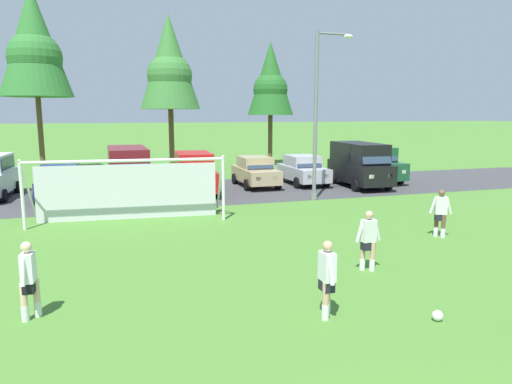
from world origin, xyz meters
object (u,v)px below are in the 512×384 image
object	(u,v)px
parked_car_slot_center_left	(128,171)
parked_car_slot_center_right	(256,171)
parked_car_slot_right	(303,170)
parked_car_slot_end	(372,164)
player_winger_left	(368,241)
player_midfield_center	(29,280)
parked_car_slot_far_right	(360,164)
street_lamp	(319,115)
soccer_ball	(438,316)
player_striker_near	(440,213)
parked_car_slot_center	(194,173)
parked_car_slot_left	(61,181)
player_defender_far	(327,279)
soccer_goal	(128,188)

from	to	relation	value
parked_car_slot_center_left	parked_car_slot_center_right	xyz separation A→B (m)	(7.14, 1.62, -0.47)
parked_car_slot_right	parked_car_slot_end	world-z (taller)	parked_car_slot_end
player_winger_left	parked_car_slot_right	xyz separation A→B (m)	(4.47, 14.85, 0.05)
player_midfield_center	player_winger_left	world-z (taller)	same
parked_car_slot_far_right	street_lamp	distance (m)	5.81
soccer_ball	player_striker_near	xyz separation A→B (m)	(4.44, 5.51, 0.71)
soccer_ball	parked_car_slot_center	size ratio (longest dim) A/B	0.05
parked_car_slot_left	street_lamp	size ratio (longest dim) A/B	0.54
player_striker_near	parked_car_slot_right	world-z (taller)	parked_car_slot_right
parked_car_slot_far_right	street_lamp	xyz separation A→B (m)	(-4.07, -3.08, 2.77)
player_defender_far	parked_car_slot_far_right	world-z (taller)	parked_car_slot_far_right
player_striker_near	street_lamp	world-z (taller)	street_lamp
soccer_ball	parked_car_slot_center	world-z (taller)	parked_car_slot_center
soccer_ball	parked_car_slot_right	size ratio (longest dim) A/B	0.05
soccer_goal	parked_car_slot_center	distance (m)	6.52
player_midfield_center	parked_car_slot_left	bearing A→B (deg)	92.48
parked_car_slot_right	street_lamp	size ratio (longest dim) A/B	0.53
player_defender_far	parked_car_slot_far_right	bearing A→B (deg)	58.13
player_midfield_center	player_defender_far	bearing A→B (deg)	-16.86
parked_car_slot_center_right	player_midfield_center	bearing A→B (deg)	-122.11
parked_car_slot_center_right	parked_car_slot_end	bearing A→B (deg)	-2.95
parked_car_slot_far_right	player_striker_near	bearing A→B (deg)	-105.79
soccer_ball	parked_car_slot_center_left	world-z (taller)	parked_car_slot_center_left
player_midfield_center	street_lamp	size ratio (longest dim) A/B	0.21
parked_car_slot_right	parked_car_slot_left	bearing A→B (deg)	-176.70
soccer_ball	player_defender_far	distance (m)	2.37
player_winger_left	parked_car_slot_end	bearing A→B (deg)	58.39
player_striker_near	parked_car_slot_center_right	bearing A→B (deg)	101.80
soccer_ball	parked_car_slot_far_right	size ratio (longest dim) A/B	0.04
soccer_goal	player_striker_near	bearing A→B (deg)	-30.34
player_defender_far	parked_car_slot_center_right	world-z (taller)	parked_car_slot_center_right
soccer_ball	parked_car_slot_center	xyz separation A→B (m)	(-2.00, 16.82, 1.00)
player_winger_left	street_lamp	bearing A→B (deg)	72.51
player_striker_near	parked_car_slot_far_right	distance (m)	11.18
parked_car_slot_left	player_defender_far	bearing A→B (deg)	-68.53
player_defender_far	parked_car_slot_center_left	size ratio (longest dim) A/B	0.34
parked_car_slot_center_left	parked_car_slot_right	xyz separation A→B (m)	(10.07, 1.55, -0.47)
parked_car_slot_center_right	parked_car_slot_end	xyz separation A→B (m)	(7.41, -0.38, 0.24)
parked_car_slot_center_left	parked_car_slot_center	world-z (taller)	parked_car_slot_center_left
soccer_goal	parked_car_slot_center_left	bearing A→B (deg)	87.37
soccer_goal	player_defender_far	distance (m)	11.09
soccer_goal	parked_car_slot_center_right	size ratio (longest dim) A/B	1.80
player_midfield_center	parked_car_slot_right	size ratio (longest dim) A/B	0.39
soccer_ball	parked_car_slot_center	distance (m)	16.96
parked_car_slot_center_left	street_lamp	size ratio (longest dim) A/B	0.61
soccer_ball	player_defender_far	xyz separation A→B (m)	(-2.10, 0.85, 0.71)
soccer_goal	parked_car_slot_right	xyz separation A→B (m)	(10.30, 6.68, -0.42)
player_defender_far	player_midfield_center	bearing A→B (deg)	163.14
player_winger_left	soccer_ball	bearing A→B (deg)	-94.76
soccer_goal	player_defender_far	world-z (taller)	soccer_goal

